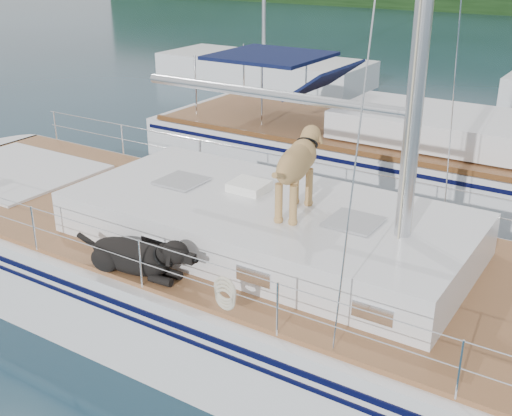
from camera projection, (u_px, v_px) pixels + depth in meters
The scene contains 4 objects.
ground at pixel (219, 307), 9.27m from camera, with size 120.00×120.00×0.00m, color black.
main_sailboat at pixel (224, 268), 8.96m from camera, with size 12.00×3.80×14.01m.
neighbor_sailboat at pixel (402, 159), 13.63m from camera, with size 11.00×3.50×13.30m.
bg_boat_west at pixel (264, 71), 23.97m from camera, with size 8.00×3.00×11.65m.
Camera 1 is at (4.77, -6.46, 4.89)m, focal length 45.00 mm.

